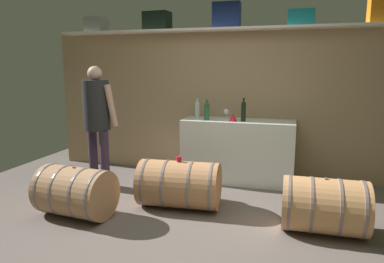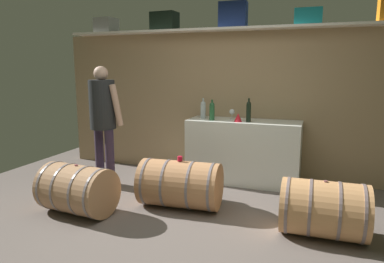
{
  "view_description": "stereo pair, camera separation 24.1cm",
  "coord_description": "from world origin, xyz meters",
  "px_view_note": "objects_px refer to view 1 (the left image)",
  "views": [
    {
      "loc": [
        1.0,
        -3.15,
        1.63
      ],
      "look_at": [
        -0.05,
        0.51,
        0.94
      ],
      "focal_mm": 33.17,
      "sensor_mm": 36.0,
      "label": 1
    },
    {
      "loc": [
        1.23,
        -3.08,
        1.63
      ],
      "look_at": [
        -0.05,
        0.51,
        0.94
      ],
      "focal_mm": 33.17,
      "sensor_mm": 36.0,
      "label": 2
    }
  ],
  "objects_px": {
    "toolcase_teal": "(301,18)",
    "red_funnel": "(233,117)",
    "toolcase_black": "(157,21)",
    "wine_barrel_flank": "(75,192)",
    "wine_glass": "(226,112)",
    "wine_barrel_far": "(324,206)",
    "wine_barrel_near": "(179,184)",
    "wine_bottle_dark": "(243,111)",
    "wine_bottle_clear": "(197,109)",
    "winemaker_pouring": "(97,114)",
    "tasting_cup": "(179,159)",
    "toolcase_grey": "(97,25)",
    "toolcase_navy": "(227,15)",
    "wine_bottle_green": "(207,111)",
    "work_cabinet": "(238,151)"
  },
  "relations": [
    {
      "from": "toolcase_teal",
      "to": "wine_barrel_far",
      "type": "distance_m",
      "value": 2.57
    },
    {
      "from": "wine_bottle_green",
      "to": "winemaker_pouring",
      "type": "height_order",
      "value": "winemaker_pouring"
    },
    {
      "from": "work_cabinet",
      "to": "red_funnel",
      "type": "distance_m",
      "value": 0.53
    },
    {
      "from": "toolcase_grey",
      "to": "red_funnel",
      "type": "bearing_deg",
      "value": -5.57
    },
    {
      "from": "toolcase_black",
      "to": "toolcase_teal",
      "type": "xyz_separation_m",
      "value": [
        2.06,
        0.0,
        -0.03
      ]
    },
    {
      "from": "wine_bottle_dark",
      "to": "wine_glass",
      "type": "bearing_deg",
      "value": 149.86
    },
    {
      "from": "toolcase_teal",
      "to": "wine_barrel_near",
      "type": "distance_m",
      "value": 2.73
    },
    {
      "from": "work_cabinet",
      "to": "red_funnel",
      "type": "xyz_separation_m",
      "value": [
        -0.05,
        -0.14,
        0.5
      ]
    },
    {
      "from": "work_cabinet",
      "to": "wine_bottle_clear",
      "type": "bearing_deg",
      "value": 179.22
    },
    {
      "from": "toolcase_grey",
      "to": "toolcase_navy",
      "type": "xyz_separation_m",
      "value": [
        2.06,
        0.0,
        0.06
      ]
    },
    {
      "from": "toolcase_teal",
      "to": "red_funnel",
      "type": "height_order",
      "value": "toolcase_teal"
    },
    {
      "from": "wine_bottle_green",
      "to": "wine_barrel_far",
      "type": "relative_size",
      "value": 0.36
    },
    {
      "from": "wine_barrel_far",
      "to": "red_funnel",
      "type": "bearing_deg",
      "value": 131.39
    },
    {
      "from": "toolcase_teal",
      "to": "wine_barrel_near",
      "type": "relative_size",
      "value": 0.36
    },
    {
      "from": "toolcase_black",
      "to": "wine_glass",
      "type": "xyz_separation_m",
      "value": [
        1.09,
        -0.14,
        -1.31
      ]
    },
    {
      "from": "wine_bottle_dark",
      "to": "wine_bottle_clear",
      "type": "bearing_deg",
      "value": 170.72
    },
    {
      "from": "wine_glass",
      "to": "red_funnel",
      "type": "bearing_deg",
      "value": -55.43
    },
    {
      "from": "wine_bottle_dark",
      "to": "wine_bottle_clear",
      "type": "distance_m",
      "value": 0.7
    },
    {
      "from": "toolcase_teal",
      "to": "tasting_cup",
      "type": "relative_size",
      "value": 5.97
    },
    {
      "from": "wine_barrel_far",
      "to": "winemaker_pouring",
      "type": "height_order",
      "value": "winemaker_pouring"
    },
    {
      "from": "toolcase_grey",
      "to": "wine_barrel_flank",
      "type": "bearing_deg",
      "value": -65.31
    },
    {
      "from": "wine_bottle_dark",
      "to": "wine_bottle_green",
      "type": "bearing_deg",
      "value": -178.18
    },
    {
      "from": "wine_bottle_green",
      "to": "wine_barrel_near",
      "type": "xyz_separation_m",
      "value": [
        -0.07,
        -1.05,
        -0.75
      ]
    },
    {
      "from": "toolcase_black",
      "to": "wine_barrel_flank",
      "type": "height_order",
      "value": "toolcase_black"
    },
    {
      "from": "wine_bottle_dark",
      "to": "wine_barrel_flank",
      "type": "xyz_separation_m",
      "value": [
        -1.6,
        -1.62,
        -0.76
      ]
    },
    {
      "from": "toolcase_black",
      "to": "work_cabinet",
      "type": "bearing_deg",
      "value": -5.28
    },
    {
      "from": "toolcase_black",
      "to": "work_cabinet",
      "type": "height_order",
      "value": "toolcase_black"
    },
    {
      "from": "red_funnel",
      "to": "tasting_cup",
      "type": "height_order",
      "value": "red_funnel"
    },
    {
      "from": "wine_barrel_far",
      "to": "wine_glass",
      "type": "bearing_deg",
      "value": 130.52
    },
    {
      "from": "wine_barrel_flank",
      "to": "wine_glass",
      "type": "bearing_deg",
      "value": 59.31
    },
    {
      "from": "wine_barrel_flank",
      "to": "winemaker_pouring",
      "type": "xyz_separation_m",
      "value": [
        -0.26,
        0.95,
        0.73
      ]
    },
    {
      "from": "wine_bottle_dark",
      "to": "work_cabinet",
      "type": "bearing_deg",
      "value": 128.17
    },
    {
      "from": "toolcase_teal",
      "to": "wine_barrel_near",
      "type": "xyz_separation_m",
      "value": [
        -1.28,
        -1.36,
        -1.99
      ]
    },
    {
      "from": "wine_bottle_clear",
      "to": "wine_glass",
      "type": "bearing_deg",
      "value": 5.83
    },
    {
      "from": "toolcase_grey",
      "to": "wine_glass",
      "type": "bearing_deg",
      "value": -0.96
    },
    {
      "from": "wine_glass",
      "to": "wine_bottle_dark",
      "type": "bearing_deg",
      "value": -30.14
    },
    {
      "from": "wine_bottle_clear",
      "to": "winemaker_pouring",
      "type": "bearing_deg",
      "value": -146.45
    },
    {
      "from": "toolcase_navy",
      "to": "wine_bottle_dark",
      "type": "height_order",
      "value": "toolcase_navy"
    },
    {
      "from": "wine_barrel_near",
      "to": "wine_barrel_flank",
      "type": "distance_m",
      "value": 1.16
    },
    {
      "from": "red_funnel",
      "to": "toolcase_grey",
      "type": "bearing_deg",
      "value": 171.71
    },
    {
      "from": "toolcase_navy",
      "to": "toolcase_teal",
      "type": "bearing_deg",
      "value": -1.24
    },
    {
      "from": "wine_barrel_flank",
      "to": "tasting_cup",
      "type": "height_order",
      "value": "tasting_cup"
    },
    {
      "from": "toolcase_teal",
      "to": "work_cabinet",
      "type": "height_order",
      "value": "toolcase_teal"
    },
    {
      "from": "red_funnel",
      "to": "wine_barrel_flank",
      "type": "xyz_separation_m",
      "value": [
        -1.47,
        -1.59,
        -0.67
      ]
    },
    {
      "from": "toolcase_navy",
      "to": "wine_bottle_green",
      "type": "relative_size",
      "value": 1.33
    },
    {
      "from": "toolcase_grey",
      "to": "toolcase_navy",
      "type": "height_order",
      "value": "toolcase_navy"
    },
    {
      "from": "toolcase_grey",
      "to": "wine_bottle_dark",
      "type": "xyz_separation_m",
      "value": [
        2.38,
        -0.29,
        -1.24
      ]
    },
    {
      "from": "wine_glass",
      "to": "tasting_cup",
      "type": "height_order",
      "value": "wine_glass"
    },
    {
      "from": "wine_bottle_green",
      "to": "tasting_cup",
      "type": "height_order",
      "value": "wine_bottle_green"
    },
    {
      "from": "wine_glass",
      "to": "toolcase_teal",
      "type": "bearing_deg",
      "value": 8.02
    }
  ]
}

